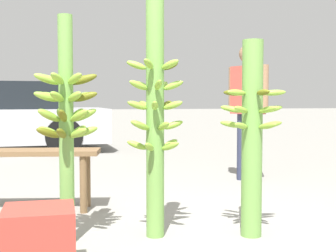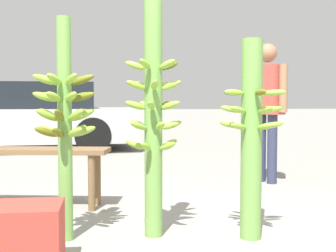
# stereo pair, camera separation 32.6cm
# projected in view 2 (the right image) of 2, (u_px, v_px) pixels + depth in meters

# --- Properties ---
(ground_plane) EXTENTS (80.00, 80.00, 0.00)m
(ground_plane) POSITION_uv_depth(u_px,v_px,m) (165.00, 249.00, 2.91)
(ground_plane) COLOR gray
(banana_stalk_left) EXTENTS (0.41, 0.41, 1.47)m
(banana_stalk_left) POSITION_uv_depth(u_px,v_px,m) (65.00, 119.00, 3.05)
(banana_stalk_left) COLOR #6B9E47
(banana_stalk_left) RESTS_ON ground_plane
(banana_stalk_center) EXTENTS (0.40, 0.40, 1.60)m
(banana_stalk_center) POSITION_uv_depth(u_px,v_px,m) (153.00, 116.00, 3.14)
(banana_stalk_center) COLOR #6B9E47
(banana_stalk_center) RESTS_ON ground_plane
(banana_stalk_right) EXTENTS (0.44, 0.45, 1.33)m
(banana_stalk_right) POSITION_uv_depth(u_px,v_px,m) (251.00, 136.00, 3.10)
(banana_stalk_right) COLOR #6B9E47
(banana_stalk_right) RESTS_ON ground_plane
(vendor_person) EXTENTS (0.32, 0.57, 1.55)m
(vendor_person) POSITION_uv_depth(u_px,v_px,m) (267.00, 100.00, 5.19)
(vendor_person) COLOR #2D334C
(vendor_person) RESTS_ON ground_plane
(market_bench) EXTENTS (1.32, 0.56, 0.51)m
(market_bench) POSITION_uv_depth(u_px,v_px,m) (34.00, 159.00, 4.02)
(market_bench) COLOR brown
(market_bench) RESTS_ON ground_plane
(parked_car) EXTENTS (4.29, 1.97, 1.23)m
(parked_car) POSITION_uv_depth(u_px,v_px,m) (22.00, 117.00, 8.51)
(parked_car) COLOR #B7B7BC
(parked_car) RESTS_ON ground_plane
(produce_crate) EXTENTS (0.37, 0.37, 0.37)m
(produce_crate) POSITION_uv_depth(u_px,v_px,m) (28.00, 238.00, 2.52)
(produce_crate) COLOR #B2382D
(produce_crate) RESTS_ON ground_plane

